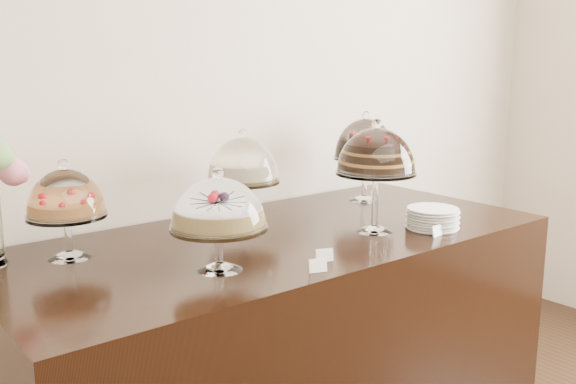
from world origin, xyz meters
TOP-DOWN VIEW (x-y plane):
  - wall_back at (0.00, 3.00)m, footprint 5.00×0.04m
  - display_counter at (0.11, 2.45)m, footprint 2.20×1.00m
  - cake_stand_sugar_sponge at (-0.30, 2.24)m, footprint 0.32×0.32m
  - cake_stand_choco_layer at (0.44, 2.26)m, footprint 0.32×0.32m
  - cake_stand_cheesecake at (0.13, 2.72)m, footprint 0.31×0.31m
  - cake_stand_dark_choco at (0.81, 2.69)m, footprint 0.30×0.30m
  - cake_stand_fruit_tart at (-0.64, 2.67)m, footprint 0.27×0.27m
  - plate_stack at (0.66, 2.14)m, footprint 0.21×0.21m
  - price_card_left at (-0.07, 2.02)m, footprint 0.06×0.04m
  - price_card_right at (0.58, 2.05)m, footprint 0.06×0.02m
  - price_card_extra at (0.02, 2.09)m, footprint 0.06×0.04m

SIDE VIEW (x-z plane):
  - display_counter at x=0.11m, z-range 0.00..0.90m
  - price_card_left at x=-0.07m, z-range 0.90..0.94m
  - price_card_right at x=0.58m, z-range 0.90..0.94m
  - price_card_extra at x=0.02m, z-range 0.90..0.94m
  - plate_stack at x=0.66m, z-range 0.90..0.98m
  - cake_stand_sugar_sponge at x=-0.30m, z-range 0.94..1.28m
  - cake_stand_fruit_tart at x=-0.64m, z-range 0.94..1.29m
  - cake_stand_cheesecake at x=0.13m, z-range 0.95..1.34m
  - cake_stand_dark_choco at x=0.81m, z-range 0.97..1.40m
  - cake_stand_choco_layer at x=0.44m, z-range 0.98..1.43m
  - wall_back at x=0.00m, z-range 0.00..3.00m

